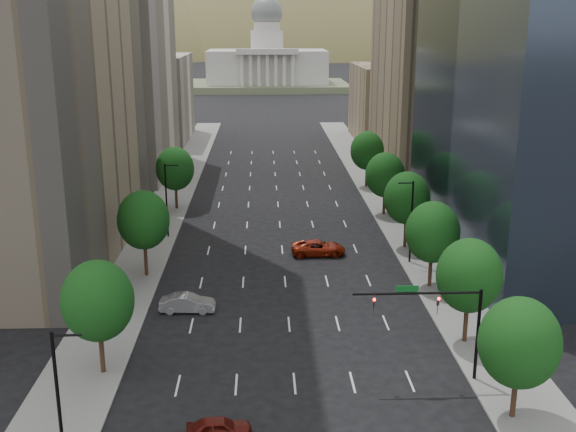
{
  "coord_description": "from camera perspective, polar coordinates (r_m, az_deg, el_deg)",
  "views": [
    {
      "loc": [
        -2.13,
        -14.11,
        25.0
      ],
      "look_at": [
        0.13,
        45.75,
        8.0
      ],
      "focal_mm": 42.99,
      "sensor_mm": 36.0,
      "label": 1
    }
  ],
  "objects": [
    {
      "name": "tree_left_0",
      "position": [
        51.36,
        -15.47,
        -6.78
      ],
      "size": [
        5.2,
        5.2,
        8.75
      ],
      "color": "#382316",
      "rests_on": "ground"
    },
    {
      "name": "sidewalk_left",
      "position": [
        79.32,
        -11.77,
        -2.82
      ],
      "size": [
        6.0,
        200.0,
        0.15
      ],
      "primitive_type": "cube",
      "color": "slate",
      "rests_on": "ground"
    },
    {
      "name": "streetlight_rn",
      "position": [
        73.65,
        10.13,
        -0.29
      ],
      "size": [
        1.7,
        0.2,
        9.0
      ],
      "color": "black",
      "rests_on": "ground"
    },
    {
      "name": "parking_tan_right",
      "position": [
        117.72,
        11.37,
        10.67
      ],
      "size": [
        14.0,
        30.0,
        30.0
      ],
      "primitive_type": "cube",
      "color": "#8C7759",
      "rests_on": "ground"
    },
    {
      "name": "traffic_signal",
      "position": [
        49.99,
        12.82,
        -7.95
      ],
      "size": [
        9.12,
        0.4,
        7.38
      ],
      "color": "black",
      "rests_on": "ground"
    },
    {
      "name": "tree_right_2",
      "position": [
        67.04,
        11.86,
        -1.32
      ],
      "size": [
        5.2,
        5.2,
        8.61
      ],
      "color": "#382316",
      "rests_on": "ground"
    },
    {
      "name": "tree_left_1",
      "position": [
        69.81,
        -11.87,
        -0.33
      ],
      "size": [
        5.2,
        5.2,
        8.97
      ],
      "color": "#382316",
      "rests_on": "ground"
    },
    {
      "name": "tree_right_0",
      "position": [
        46.63,
        18.59,
        -9.92
      ],
      "size": [
        5.2,
        5.2,
        8.39
      ],
      "color": "#382316",
      "rests_on": "ground"
    },
    {
      "name": "capitol",
      "position": [
        264.33,
        -1.74,
        12.28
      ],
      "size": [
        60.0,
        40.0,
        35.2
      ],
      "color": "#596647",
      "rests_on": "ground"
    },
    {
      "name": "filler_right",
      "position": [
        150.55,
        8.34,
        9.2
      ],
      "size": [
        14.0,
        26.0,
        16.0
      ],
      "primitive_type": "cube",
      "color": "#8C7759",
      "rests_on": "ground"
    },
    {
      "name": "midrise_cream_left",
      "position": [
        119.56,
        -13.48,
        11.83
      ],
      "size": [
        14.0,
        30.0,
        35.0
      ],
      "primitive_type": "cube",
      "color": "beige",
      "rests_on": "ground"
    },
    {
      "name": "streetlight_ls",
      "position": [
        41.2,
        -18.37,
        -14.34
      ],
      "size": [
        1.7,
        0.2,
        9.0
      ],
      "color": "black",
      "rests_on": "ground"
    },
    {
      "name": "sidewalk_right",
      "position": [
        80.15,
        10.67,
        -2.56
      ],
      "size": [
        6.0,
        200.0,
        0.15
      ],
      "primitive_type": "cube",
      "color": "slate",
      "rests_on": "ground"
    },
    {
      "name": "tree_right_1",
      "position": [
        56.05,
        14.76,
        -4.79
      ],
      "size": [
        5.2,
        5.2,
        8.75
      ],
      "color": "#382316",
      "rests_on": "ground"
    },
    {
      "name": "tree_right_5",
      "position": [
        107.1,
        6.57,
        5.39
      ],
      "size": [
        5.2,
        5.2,
        8.75
      ],
      "color": "#382316",
      "rests_on": "ground"
    },
    {
      "name": "filler_left",
      "position": [
        152.68,
        -10.92,
        9.55
      ],
      "size": [
        14.0,
        26.0,
        18.0
      ],
      "primitive_type": "cube",
      "color": "beige",
      "rests_on": "ground"
    },
    {
      "name": "tree_left_2",
      "position": [
        94.86,
        -9.33,
        3.88
      ],
      "size": [
        5.2,
        5.2,
        8.68
      ],
      "color": "#382316",
      "rests_on": "ground"
    },
    {
      "name": "car_red_far",
      "position": [
        76.29,
        2.51,
        -2.64
      ],
      "size": [
        6.04,
        2.89,
        1.66
      ],
      "primitive_type": "imported",
      "rotation": [
        0.0,
        0.0,
        1.59
      ],
      "color": "maroon",
      "rests_on": "ground"
    },
    {
      "name": "tree_right_4",
      "position": [
        91.68,
        8.04,
        3.38
      ],
      "size": [
        5.2,
        5.2,
        8.46
      ],
      "color": "#382316",
      "rests_on": "ground"
    },
    {
      "name": "tree_right_3",
      "position": [
        78.21,
        9.81,
        1.47
      ],
      "size": [
        5.2,
        5.2,
        8.89
      ],
      "color": "#382316",
      "rests_on": "ground"
    },
    {
      "name": "car_silver",
      "position": [
        62.39,
        -8.31,
        -7.15
      ],
      "size": [
        4.97,
        1.86,
        1.62
      ],
      "primitive_type": "imported",
      "rotation": [
        0.0,
        0.0,
        1.54
      ],
      "color": "gray",
      "rests_on": "ground"
    },
    {
      "name": "foothills",
      "position": [
        617.8,
        1.28,
        10.01
      ],
      "size": [
        720.0,
        413.0,
        263.0
      ],
      "color": "olive",
      "rests_on": "ground"
    },
    {
      "name": "streetlight_ln",
      "position": [
        82.41,
        -9.98,
        1.44
      ],
      "size": [
        1.7,
        0.2,
        9.0
      ],
      "color": "black",
      "rests_on": "ground"
    },
    {
      "name": "car_maroon",
      "position": [
        44.85,
        -5.73,
        -17.06
      ],
      "size": [
        4.22,
        2.06,
        1.39
      ],
      "primitive_type": "imported",
      "rotation": [
        0.0,
        0.0,
        1.68
      ],
      "color": "#55130E",
      "rests_on": "ground"
    }
  ]
}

